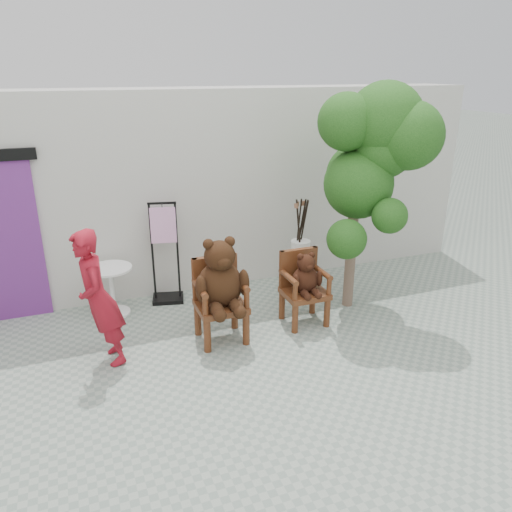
# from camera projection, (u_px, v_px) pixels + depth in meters

# --- Properties ---
(ground_plane) EXTENTS (60.00, 60.00, 0.00)m
(ground_plane) POSITION_uv_depth(u_px,v_px,m) (278.00, 373.00, 5.70)
(ground_plane) COLOR gray
(ground_plane) RESTS_ON ground
(back_wall) EXTENTS (9.00, 1.00, 3.00)m
(back_wall) POSITION_uv_depth(u_px,v_px,m) (202.00, 187.00, 7.88)
(back_wall) COLOR beige
(back_wall) RESTS_ON ground
(chair_big) EXTENTS (0.68, 0.72, 1.37)m
(chair_big) POSITION_uv_depth(u_px,v_px,m) (220.00, 284.00, 6.16)
(chair_big) COLOR #45200E
(chair_big) RESTS_ON ground
(chair_small) EXTENTS (0.57, 0.54, 1.01)m
(chair_small) POSITION_uv_depth(u_px,v_px,m) (304.00, 281.00, 6.66)
(chair_small) COLOR #45200E
(chair_small) RESTS_ON ground
(person) EXTENTS (0.44, 0.63, 1.64)m
(person) POSITION_uv_depth(u_px,v_px,m) (99.00, 299.00, 5.64)
(person) COLOR maroon
(person) RESTS_ON ground
(cafe_table) EXTENTS (0.60, 0.60, 0.70)m
(cafe_table) POSITION_uv_depth(u_px,v_px,m) (112.00, 285.00, 6.93)
(cafe_table) COLOR white
(cafe_table) RESTS_ON ground
(display_stand) EXTENTS (0.52, 0.44, 1.51)m
(display_stand) POSITION_uv_depth(u_px,v_px,m) (166.00, 264.00, 7.28)
(display_stand) COLOR black
(display_stand) RESTS_ON ground
(stool_bucket) EXTENTS (0.32, 0.32, 1.45)m
(stool_bucket) POSITION_uv_depth(u_px,v_px,m) (300.00, 251.00, 7.62)
(stool_bucket) COLOR white
(stool_bucket) RESTS_ON ground
(tree) EXTENTS (1.61, 1.60, 3.13)m
(tree) POSITION_uv_depth(u_px,v_px,m) (374.00, 152.00, 6.59)
(tree) COLOR brown
(tree) RESTS_ON ground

